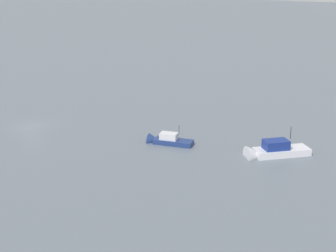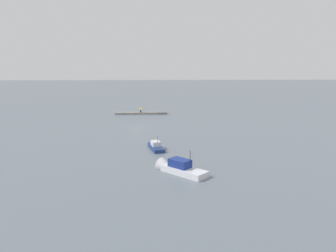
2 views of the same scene
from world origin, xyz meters
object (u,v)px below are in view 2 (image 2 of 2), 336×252
Objects in this scene: motorboat_navy_near at (155,147)px; motorboat_white_far at (177,169)px; person_seated_blue_left at (141,111)px; umbrella_open_yellow at (141,108)px.

motorboat_white_far reaches higher than motorboat_navy_near.
person_seated_blue_left is 0.86m from umbrella_open_yellow.
motorboat_navy_near is (-3.67, 37.14, -0.49)m from person_seated_blue_left.
person_seated_blue_left is at bearing 52.78° from motorboat_white_far.
motorboat_white_far is (-2.59, 11.36, 0.10)m from motorboat_navy_near.
umbrella_open_yellow is 0.20× the size of motorboat_white_far.
motorboat_navy_near is at bearing 97.24° from person_seated_blue_left.
umbrella_open_yellow is (-0.00, -0.08, 0.86)m from person_seated_blue_left.
motorboat_white_far reaches higher than umbrella_open_yellow.
motorboat_navy_near reaches higher than umbrella_open_yellow.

